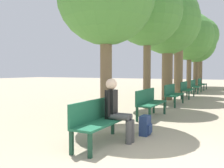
% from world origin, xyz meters
% --- Properties ---
extents(bench_row_0, '(0.45, 1.64, 0.85)m').
position_xyz_m(bench_row_0, '(-1.78, 0.73, 0.50)').
color(bench_row_0, '#1E6042').
rests_on(bench_row_0, ground_plane).
extents(bench_row_1, '(0.45, 1.64, 0.85)m').
position_xyz_m(bench_row_1, '(-1.78, 3.79, 0.50)').
color(bench_row_1, '#1E6042').
rests_on(bench_row_1, ground_plane).
extents(bench_row_2, '(0.45, 1.64, 0.85)m').
position_xyz_m(bench_row_2, '(-1.78, 6.84, 0.50)').
color(bench_row_2, '#1E6042').
rests_on(bench_row_2, ground_plane).
extents(bench_row_3, '(0.45, 1.64, 0.85)m').
position_xyz_m(bench_row_3, '(-1.78, 9.90, 0.50)').
color(bench_row_3, '#1E6042').
rests_on(bench_row_3, ground_plane).
extents(bench_row_4, '(0.45, 1.64, 0.85)m').
position_xyz_m(bench_row_4, '(-1.78, 12.96, 0.50)').
color(bench_row_4, '#1E6042').
rests_on(bench_row_4, ground_plane).
extents(bench_row_5, '(0.45, 1.64, 0.85)m').
position_xyz_m(bench_row_5, '(-1.78, 16.02, 0.50)').
color(bench_row_5, '#1E6042').
rests_on(bench_row_5, ground_plane).
extents(tree_row_1, '(2.60, 2.60, 4.94)m').
position_xyz_m(tree_row_1, '(-2.47, 5.58, 3.61)').
color(tree_row_1, brown).
rests_on(tree_row_1, ground_plane).
extents(tree_row_2, '(3.09, 3.09, 5.30)m').
position_xyz_m(tree_row_2, '(-2.47, 8.63, 3.70)').
color(tree_row_2, brown).
rests_on(tree_row_2, ground_plane).
extents(tree_row_3, '(2.24, 2.24, 5.86)m').
position_xyz_m(tree_row_3, '(-2.47, 11.19, 4.52)').
color(tree_row_3, brown).
rests_on(tree_row_3, ground_plane).
extents(tree_row_4, '(3.32, 3.32, 5.47)m').
position_xyz_m(tree_row_4, '(-2.47, 14.71, 3.80)').
color(tree_row_4, brown).
rests_on(tree_row_4, ground_plane).
extents(tree_row_5, '(3.15, 3.15, 5.26)m').
position_xyz_m(tree_row_5, '(-2.47, 17.77, 3.66)').
color(tree_row_5, brown).
rests_on(tree_row_5, ground_plane).
extents(tree_row_6, '(3.19, 3.19, 6.16)m').
position_xyz_m(tree_row_6, '(-2.47, 20.26, 4.50)').
color(tree_row_6, brown).
rests_on(tree_row_6, ground_plane).
extents(person_seated, '(0.58, 0.33, 1.26)m').
position_xyz_m(person_seated, '(-1.56, 1.03, 0.67)').
color(person_seated, '#4C4C4C').
rests_on(person_seated, ground_plane).
extents(backpack, '(0.22, 0.31, 0.43)m').
position_xyz_m(backpack, '(-1.19, 1.73, 0.21)').
color(backpack, navy).
rests_on(backpack, ground_plane).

